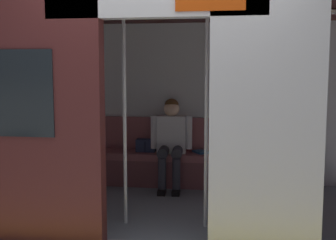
# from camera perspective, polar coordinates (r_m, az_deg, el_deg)

# --- Properties ---
(train_car) EXTENTS (6.40, 2.57, 2.31)m
(train_car) POSITION_cam_1_polar(r_m,az_deg,el_deg) (4.85, -0.10, 5.91)
(train_car) COLOR silver
(train_car) RESTS_ON ground_plane
(bench_seat) EXTENTS (3.26, 0.44, 0.45)m
(bench_seat) POSITION_cam_1_polar(r_m,az_deg,el_deg) (5.91, 1.83, -5.33)
(bench_seat) COLOR #935156
(bench_seat) RESTS_ON ground_plane
(person_seated) EXTENTS (0.55, 0.69, 1.18)m
(person_seated) POSITION_cam_1_polar(r_m,az_deg,el_deg) (5.81, 0.41, -2.26)
(person_seated) COLOR silver
(person_seated) RESTS_ON ground_plane
(handbag) EXTENTS (0.26, 0.15, 0.17)m
(handbag) POSITION_cam_1_polar(r_m,az_deg,el_deg) (6.00, -2.88, -3.31)
(handbag) COLOR #262D4C
(handbag) RESTS_ON bench_seat
(book) EXTENTS (0.25, 0.27, 0.03)m
(book) POSITION_cam_1_polar(r_m,az_deg,el_deg) (5.93, 4.27, -4.13)
(book) COLOR #26598C
(book) RESTS_ON bench_seat
(grab_pole_door) EXTENTS (0.04, 0.04, 2.17)m
(grab_pole_door) POSITION_cam_1_polar(r_m,az_deg,el_deg) (4.39, -5.64, 0.26)
(grab_pole_door) COLOR silver
(grab_pole_door) RESTS_ON ground_plane
(grab_pole_far) EXTENTS (0.04, 0.04, 2.17)m
(grab_pole_far) POSITION_cam_1_polar(r_m,az_deg,el_deg) (4.29, 4.98, 0.13)
(grab_pole_far) COLOR silver
(grab_pole_far) RESTS_ON ground_plane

